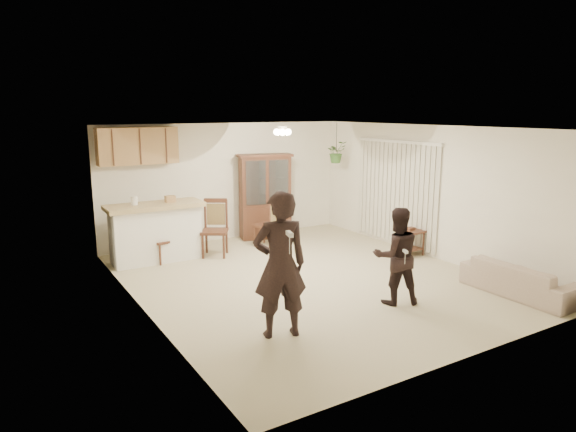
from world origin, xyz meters
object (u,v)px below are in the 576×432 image
side_table (410,242)px  chair_bar (162,248)px  adult (280,267)px  sofa (521,272)px  chair_hutch_left (215,240)px  child (396,258)px  chair_hutch_right (267,233)px  china_hutch (265,197)px

side_table → chair_bar: size_ratio=0.60×
chair_bar → side_table: bearing=-44.3°
adult → sofa: bearing=-174.0°
chair_hutch_left → side_table: bearing=2.0°
child → chair_hutch_right: size_ratio=1.37×
sofa → chair_hutch_left: bearing=35.1°
china_hutch → chair_hutch_right: bearing=-102.5°
chair_hutch_right → sofa: bearing=83.5°
chair_hutch_right → chair_bar: bearing=-29.7°
adult → china_hutch: bearing=-101.0°
china_hutch → chair_hutch_left: (-1.53, -0.76, -0.60)m
child → chair_hutch_right: (-0.05, 3.78, -0.40)m
side_table → sofa: bearing=-93.0°
side_table → chair_hutch_right: (-2.04, 2.05, 0.02)m
side_table → chair_hutch_right: bearing=135.0°
adult → chair_bar: adult is taller
adult → child: adult is taller
sofa → china_hutch: (-1.61, 5.14, 0.54)m
child → chair_hutch_left: (-1.27, 3.65, -0.37)m
side_table → chair_hutch_right: 2.89m
adult → china_hutch: (2.25, 4.49, 0.01)m
adult → child: size_ratio=1.33×
child → chair_bar: bearing=-36.2°
adult → side_table: bearing=-139.9°
child → chair_hutch_right: bearing=-66.3°
side_table → chair_hutch_right: size_ratio=0.55×
adult → chair_bar: 3.94m
sofa → side_table: size_ratio=3.42×
chair_hutch_left → chair_hutch_right: bearing=38.6°
sofa → child: 2.03m
side_table → adult: bearing=-155.5°
adult → chair_hutch_right: adult is taller
child → chair_hutch_right: child is taller
sofa → china_hutch: 5.42m
child → sofa: bearing=-178.6°
china_hutch → child: bearing=-79.6°
side_table → china_hutch: bearing=123.0°
adult → child: 2.01m
sofa → chair_bar: 6.13m
side_table → chair_hutch_left: bearing=149.6°
child → china_hutch: (0.26, 4.41, 0.23)m
child → side_table: size_ratio=2.46×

